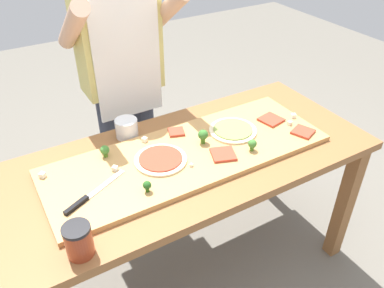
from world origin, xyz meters
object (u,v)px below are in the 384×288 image
object	(u,v)px
cheese_crumble_d	(115,168)
flour_cup	(127,129)
cheese_crumble_f	(290,123)
broccoli_floret_front_mid	(147,186)
cook_center	(122,71)
pizza_slice_center	(271,120)
broccoli_floret_back_mid	(203,135)
cheese_crumble_c	(191,165)
broccoli_floret_back_right	(105,150)
cheese_crumble_e	(293,116)
sauce_jar	(79,241)
broccoli_floret_front_right	(252,144)
pizza_slice_near_left	(303,132)
pizza_slice_far_left	(223,154)
pizza_whole_tomato_red	(161,160)
chefs_knife	(87,197)
pizza_slice_near_right	(176,132)
cheese_crumble_a	(145,140)
prep_table	(188,175)
pizza_whole_pesto_green	(233,130)
cheese_crumble_b	(42,175)

from	to	relation	value
cheese_crumble_d	flour_cup	xyz separation A→B (m)	(0.16, 0.25, 0.01)
cheese_crumble_f	broccoli_floret_front_mid	bearing A→B (deg)	-173.64
cook_center	pizza_slice_center	bearing A→B (deg)	-45.39
broccoli_floret_back_mid	cheese_crumble_c	bearing A→B (deg)	-137.32
pizza_slice_center	broccoli_floret_back_right	bearing A→B (deg)	170.73
cheese_crumble_e	sauce_jar	distance (m)	1.22
cheese_crumble_c	sauce_jar	world-z (taller)	sauce_jar
broccoli_floret_front_right	broccoli_floret_back_right	bearing A→B (deg)	153.72
pizza_slice_near_left	pizza_slice_far_left	bearing A→B (deg)	174.26
broccoli_floret_back_right	pizza_whole_tomato_red	bearing A→B (deg)	-37.86
pizza_slice_near_left	broccoli_floret_back_mid	bearing A→B (deg)	159.63
chefs_knife	cheese_crumble_f	size ratio (longest dim) A/B	15.30
broccoli_floret_front_mid	broccoli_floret_back_right	bearing A→B (deg)	101.42
cheese_crumble_f	flour_cup	bearing A→B (deg)	154.33
pizza_slice_near_right	cheese_crumble_e	distance (m)	0.60
broccoli_floret_back_mid	cheese_crumble_a	xyz separation A→B (m)	(-0.23, 0.15, -0.03)
broccoli_floret_front_mid	cheese_crumble_d	xyz separation A→B (m)	(-0.06, 0.19, -0.02)
flour_cup	cheese_crumble_c	bearing A→B (deg)	-71.04
pizza_slice_center	broccoli_floret_front_mid	size ratio (longest dim) A/B	2.06
prep_table	broccoli_floret_front_right	size ratio (longest dim) A/B	30.44
broccoli_floret_back_mid	cheese_crumble_a	world-z (taller)	broccoli_floret_back_mid
pizza_whole_pesto_green	cheese_crumble_c	size ratio (longest dim) A/B	17.95
pizza_slice_far_left	cheese_crumble_e	size ratio (longest dim) A/B	4.96
cheese_crumble_c	flour_cup	xyz separation A→B (m)	(-0.13, 0.38, 0.01)
pizza_slice_near_right	flour_cup	world-z (taller)	flour_cup
pizza_slice_near_left	broccoli_floret_front_right	bearing A→B (deg)	177.98
pizza_slice_near_right	broccoli_floret_front_right	distance (m)	0.37
broccoli_floret_back_right	cheese_crumble_b	world-z (taller)	broccoli_floret_back_right
pizza_slice_center	cheese_crumble_f	bearing A→B (deg)	-54.39
pizza_slice_near_right	cheese_crumble_d	xyz separation A→B (m)	(-0.36, -0.12, 0.00)
broccoli_floret_front_mid	cheese_crumble_f	xyz separation A→B (m)	(0.81, 0.09, -0.02)
broccoli_floret_front_mid	cheese_crumble_a	world-z (taller)	broccoli_floret_front_mid
cheese_crumble_d	cheese_crumble_a	bearing A→B (deg)	34.00
pizza_slice_far_left	sauce_jar	size ratio (longest dim) A/B	0.84
broccoli_floret_back_mid	cheese_crumble_d	distance (m)	0.42
pizza_slice_near_left	cheese_crumble_b	bearing A→B (deg)	165.73
pizza_whole_tomato_red	pizza_slice_center	distance (m)	0.62
pizza_slice_far_left	sauce_jar	xyz separation A→B (m)	(-0.70, -0.19, 0.03)
cheese_crumble_f	cheese_crumble_d	bearing A→B (deg)	173.66
pizza_slice_near_left	cheese_crumble_b	world-z (taller)	cheese_crumble_b
cheese_crumble_c	cheese_crumble_e	xyz separation A→B (m)	(0.65, 0.08, 0.00)
cheese_crumble_a	broccoli_floret_back_right	bearing A→B (deg)	-174.27
cheese_crumble_d	pizza_whole_pesto_green	bearing A→B (deg)	-0.44
prep_table	broccoli_floret_back_mid	bearing A→B (deg)	13.09
cheese_crumble_e	cook_center	xyz separation A→B (m)	(-0.67, 0.59, 0.17)
pizza_slice_near_right	pizza_slice_center	xyz separation A→B (m)	(0.46, -0.14, 0.00)
pizza_whole_pesto_green	cheese_crumble_d	xyz separation A→B (m)	(-0.60, 0.00, 0.00)
cheese_crumble_c	pizza_whole_tomato_red	bearing A→B (deg)	133.62
cheese_crumble_a	pizza_slice_near_right	bearing A→B (deg)	-4.12
broccoli_floret_front_right	flour_cup	bearing A→B (deg)	135.18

